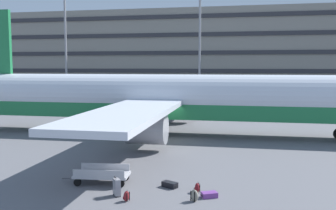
# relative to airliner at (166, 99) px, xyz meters

# --- Properties ---
(ground_plane) EXTENTS (600.00, 600.00, 0.00)m
(ground_plane) POSITION_rel_airliner_xyz_m (0.40, -2.61, -2.92)
(ground_plane) COLOR #5B5B60
(terminal_structure) EXTENTS (161.53, 17.00, 15.83)m
(terminal_structure) POSITION_rel_airliner_xyz_m (0.40, 45.38, 5.00)
(terminal_structure) COLOR gray
(terminal_structure) RESTS_ON ground_plane
(airliner) EXTENTS (40.67, 32.82, 10.56)m
(airliner) POSITION_rel_airliner_xyz_m (0.00, 0.00, 0.00)
(airliner) COLOR silver
(airliner) RESTS_ON ground_plane
(light_mast_left) EXTENTS (1.80, 0.50, 19.27)m
(light_mast_left) POSITION_rel_airliner_xyz_m (-23.90, 30.34, 8.37)
(light_mast_left) COLOR gray
(light_mast_left) RESTS_ON ground_plane
(light_mast_center_left) EXTENTS (1.80, 0.50, 24.41)m
(light_mast_center_left) POSITION_rel_airliner_xyz_m (-1.04, 30.34, 11.01)
(light_mast_center_left) COLOR gray
(light_mast_center_left) RESTS_ON ground_plane
(suitcase_purple) EXTENTS (0.78, 0.67, 0.23)m
(suitcase_purple) POSITION_rel_airliner_xyz_m (5.04, -14.88, -2.80)
(suitcase_purple) COLOR #72388C
(suitcase_purple) RESTS_ON ground_plane
(suitcase_upright) EXTENTS (0.82, 0.66, 0.26)m
(suitcase_upright) POSITION_rel_airliner_xyz_m (3.09, -13.87, -2.79)
(suitcase_upright) COLOR black
(suitcase_upright) RESTS_ON ground_plane
(suitcase_large) EXTENTS (0.46, 0.51, 0.86)m
(suitcase_large) POSITION_rel_airliner_xyz_m (1.05, -15.52, -2.51)
(suitcase_large) COLOR gray
(suitcase_large) RESTS_ON ground_plane
(backpack_small) EXTENTS (0.32, 0.36, 0.50)m
(backpack_small) POSITION_rel_airliner_xyz_m (1.67, -16.08, -2.70)
(backpack_small) COLOR maroon
(backpack_small) RESTS_ON ground_plane
(backpack_teal) EXTENTS (0.44, 0.41, 0.55)m
(backpack_teal) POSITION_rel_airliner_xyz_m (4.48, -15.50, -2.67)
(backpack_teal) COLOR gray
(backpack_teal) RESTS_ON ground_plane
(backpack_black) EXTENTS (0.33, 0.40, 0.48)m
(backpack_black) POSITION_rel_airliner_xyz_m (4.44, -14.34, -2.71)
(backpack_black) COLOR maroon
(backpack_black) RESTS_ON ground_plane
(baggage_cart) EXTENTS (3.35, 1.57, 0.82)m
(baggage_cart) POSITION_rel_airliner_xyz_m (-0.26, -13.91, -2.49)
(baggage_cart) COLOR #B7B7BC
(baggage_cart) RESTS_ON ground_plane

